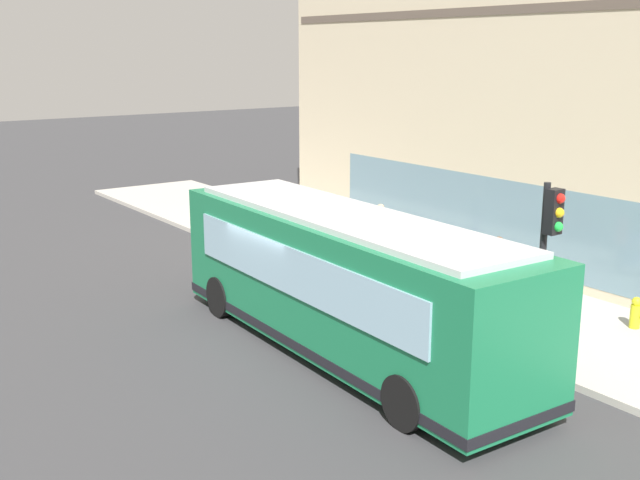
% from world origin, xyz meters
% --- Properties ---
extents(ground, '(120.00, 120.00, 0.00)m').
position_xyz_m(ground, '(0.00, 0.00, 0.00)').
color(ground, '#38383A').
extents(sidewalk_curb, '(4.84, 40.00, 0.15)m').
position_xyz_m(sidewalk_curb, '(5.02, 0.00, 0.07)').
color(sidewalk_curb, '#B2ADA3').
rests_on(sidewalk_curb, ground).
extents(building_corner, '(7.19, 21.25, 13.45)m').
position_xyz_m(building_corner, '(11.01, 0.00, 6.72)').
color(building_corner, beige).
rests_on(building_corner, ground).
extents(city_bus_nearside, '(2.91, 10.13, 3.07)m').
position_xyz_m(city_bus_nearside, '(0.21, -1.61, 1.55)').
color(city_bus_nearside, '#197247').
rests_on(city_bus_nearside, ground).
extents(traffic_light_near_corner, '(0.32, 0.49, 3.69)m').
position_xyz_m(traffic_light_near_corner, '(2.97, -4.63, 2.72)').
color(traffic_light_near_corner, black).
rests_on(traffic_light_near_corner, sidewalk_curb).
extents(fire_hydrant, '(0.35, 0.35, 0.74)m').
position_xyz_m(fire_hydrant, '(6.28, -4.65, 0.51)').
color(fire_hydrant, gold).
rests_on(fire_hydrant, sidewalk_curb).
extents(pedestrian_near_building_entrance, '(0.32, 0.32, 1.73)m').
position_xyz_m(pedestrian_near_building_entrance, '(5.36, 3.31, 1.15)').
color(pedestrian_near_building_entrance, '#8C3F8C').
rests_on(pedestrian_near_building_entrance, sidewalk_curb).
extents(pedestrian_by_light_pole, '(0.32, 0.32, 1.79)m').
position_xyz_m(pedestrian_by_light_pole, '(4.87, -1.73, 1.19)').
color(pedestrian_by_light_pole, black).
rests_on(pedestrian_by_light_pole, sidewalk_curb).
extents(newspaper_vending_box, '(0.44, 0.42, 0.90)m').
position_xyz_m(newspaper_vending_box, '(3.82, -1.42, 0.60)').
color(newspaper_vending_box, '#263F99').
rests_on(newspaper_vending_box, sidewalk_curb).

